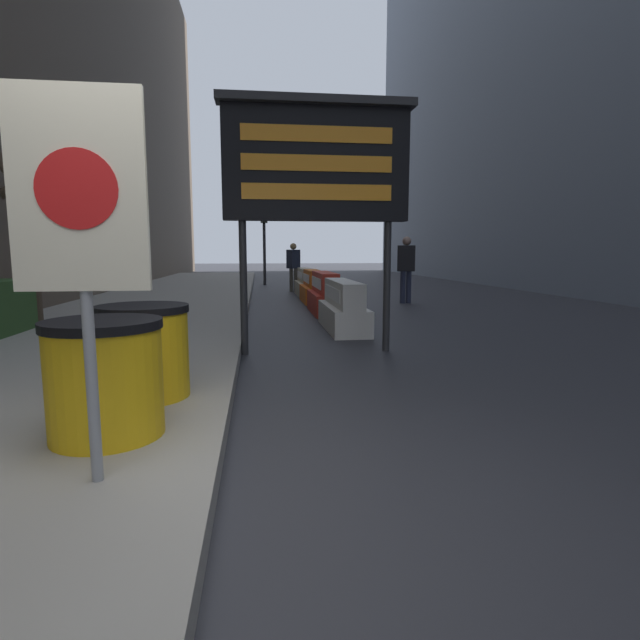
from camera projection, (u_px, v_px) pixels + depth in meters
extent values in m
plane|color=#2D2D33|center=(214.00, 517.00, 2.61)|extent=(120.00, 120.00, 0.00)
cylinder|color=#4C3D2D|center=(25.00, 236.00, 8.46)|extent=(0.38, 0.38, 2.95)
cylinder|color=#4C3D2D|center=(41.00, 166.00, 9.15)|extent=(1.86, 0.18, 1.43)
cylinder|color=#4C3D2D|center=(47.00, 134.00, 7.71)|extent=(1.20, 1.69, 1.30)
cylinder|color=yellow|center=(106.00, 383.00, 3.27)|extent=(0.72, 0.72, 0.72)
cylinder|color=black|center=(102.00, 324.00, 3.21)|extent=(0.75, 0.75, 0.06)
cylinder|color=yellow|center=(144.00, 355.00, 4.16)|extent=(0.72, 0.72, 0.72)
cylinder|color=black|center=(142.00, 309.00, 4.11)|extent=(0.75, 0.75, 0.06)
cylinder|color=gray|center=(89.00, 341.00, 2.56)|extent=(0.06, 0.06, 1.51)
cube|color=beige|center=(78.00, 190.00, 2.44)|extent=(0.65, 0.04, 0.99)
cylinder|color=red|center=(76.00, 189.00, 2.41)|extent=(0.39, 0.01, 0.39)
cylinder|color=#28282B|center=(244.00, 288.00, 6.65)|extent=(0.10, 0.10, 1.79)
cylinder|color=#28282B|center=(387.00, 287.00, 6.89)|extent=(0.10, 0.10, 1.79)
cube|color=black|center=(316.00, 165.00, 6.55)|extent=(2.45, 0.24, 1.45)
cube|color=#28282B|center=(317.00, 101.00, 6.38)|extent=(2.57, 0.34, 0.10)
cube|color=orange|center=(317.00, 134.00, 6.38)|extent=(1.96, 0.02, 0.20)
cube|color=orange|center=(318.00, 163.00, 6.42)|extent=(1.96, 0.02, 0.20)
cube|color=orange|center=(318.00, 192.00, 6.47)|extent=(1.96, 0.02, 0.20)
cube|color=silver|center=(343.00, 317.00, 8.90)|extent=(0.63, 2.17, 0.44)
cube|color=silver|center=(343.00, 293.00, 8.85)|extent=(0.38, 2.17, 0.44)
cube|color=white|center=(332.00, 293.00, 8.82)|extent=(0.02, 1.74, 0.22)
cube|color=red|center=(325.00, 303.00, 11.36)|extent=(0.61, 2.07, 0.46)
cube|color=red|center=(325.00, 282.00, 11.29)|extent=(0.37, 2.07, 0.46)
cube|color=white|center=(316.00, 283.00, 11.27)|extent=(0.02, 1.66, 0.23)
cube|color=orange|center=(313.00, 294.00, 13.81)|extent=(0.59, 1.91, 0.44)
cube|color=orange|center=(313.00, 278.00, 13.75)|extent=(0.36, 1.91, 0.44)
cube|color=white|center=(306.00, 278.00, 13.73)|extent=(0.02, 1.53, 0.22)
cube|color=beige|center=(305.00, 288.00, 16.06)|extent=(0.55, 2.18, 0.43)
cube|color=beige|center=(305.00, 275.00, 16.01)|extent=(0.33, 2.18, 0.43)
cube|color=white|center=(300.00, 275.00, 15.98)|extent=(0.02, 1.74, 0.21)
cube|color=black|center=(317.00, 308.00, 12.30)|extent=(0.37, 0.37, 0.04)
cone|color=#EA560F|center=(317.00, 294.00, 12.25)|extent=(0.30, 0.30, 0.63)
cylinder|color=white|center=(317.00, 293.00, 12.25)|extent=(0.17, 0.17, 0.09)
cube|color=black|center=(313.00, 290.00, 17.94)|extent=(0.44, 0.44, 0.04)
cone|color=#EA560F|center=(313.00, 279.00, 17.89)|extent=(0.35, 0.35, 0.75)
cylinder|color=white|center=(313.00, 278.00, 17.88)|extent=(0.20, 0.20, 0.11)
cylinder|color=#2D2D30|center=(264.00, 244.00, 20.89)|extent=(0.12, 0.12, 3.42)
cube|color=#23281E|center=(264.00, 213.00, 20.56)|extent=(0.28, 0.28, 0.84)
sphere|color=#360605|center=(264.00, 205.00, 20.38)|extent=(0.15, 0.15, 0.15)
sphere|color=gold|center=(264.00, 212.00, 20.42)|extent=(0.15, 0.15, 0.15)
sphere|color=black|center=(264.00, 219.00, 20.45)|extent=(0.15, 0.15, 0.15)
cylinder|color=#23283D|center=(403.00, 287.00, 13.51)|extent=(0.14, 0.14, 0.87)
cylinder|color=#23283D|center=(409.00, 287.00, 13.53)|extent=(0.14, 0.14, 0.87)
cube|color=black|center=(406.00, 258.00, 13.42)|extent=(0.53, 0.41, 0.69)
sphere|color=gray|center=(407.00, 241.00, 13.35)|extent=(0.24, 0.24, 0.24)
cylinder|color=#514C42|center=(291.00, 280.00, 17.49)|extent=(0.13, 0.13, 0.82)
cylinder|color=#514C42|center=(296.00, 280.00, 17.51)|extent=(0.13, 0.13, 0.82)
cube|color=#232838|center=(293.00, 259.00, 17.40)|extent=(0.50, 0.50, 0.65)
sphere|color=#9B7B50|center=(293.00, 246.00, 17.34)|extent=(0.22, 0.22, 0.22)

